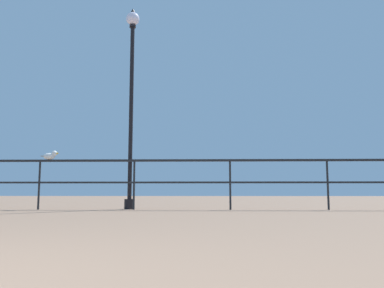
# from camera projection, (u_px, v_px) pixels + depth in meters

# --- Properties ---
(pier_railing) EXTENTS (20.84, 0.05, 1.08)m
(pier_railing) POSITION_uv_depth(u_px,v_px,m) (134.00, 172.00, 8.47)
(pier_railing) COLOR black
(pier_railing) RESTS_ON ground_plane
(lamppost_center) EXTENTS (0.31, 0.31, 4.66)m
(lamppost_center) POSITION_uv_depth(u_px,v_px,m) (132.00, 84.00, 8.94)
(lamppost_center) COLOR black
(lamppost_center) RESTS_ON ground_plane
(seagull_on_rail) EXTENTS (0.41, 0.18, 0.20)m
(seagull_on_rail) POSITION_uv_depth(u_px,v_px,m) (50.00, 156.00, 8.57)
(seagull_on_rail) COLOR white
(seagull_on_rail) RESTS_ON pier_railing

